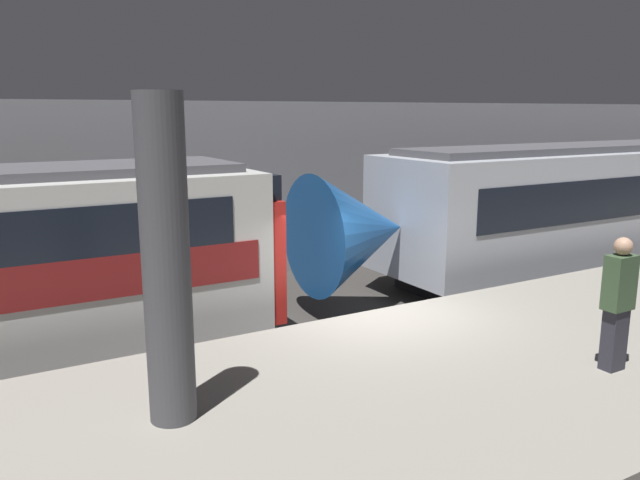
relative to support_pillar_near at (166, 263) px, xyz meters
The scene contains 5 objects.
ground_plane 5.24m from the support_pillar_near, 26.42° to the left, with size 120.00×120.00×0.00m, color #33302D.
platform 4.63m from the support_pillar_near, ahead, with size 40.00×5.15×0.95m.
station_rear_barrier 9.28m from the support_pillar_near, 64.20° to the left, with size 50.00×0.15×4.43m.
support_pillar_near is the anchor object (origin of this frame).
person_waiting 5.52m from the support_pillar_near, 16.14° to the right, with size 0.38×0.24×1.72m.
Camera 1 is at (-5.75, -8.15, 4.19)m, focal length 35.00 mm.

